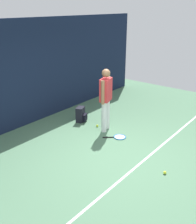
{
  "coord_description": "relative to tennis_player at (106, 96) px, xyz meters",
  "views": [
    {
      "loc": [
        -4.3,
        -3.05,
        3.21
      ],
      "look_at": [
        0.0,
        0.4,
        1.0
      ],
      "focal_mm": 43.02,
      "sensor_mm": 36.0,
      "label": 1
    }
  ],
  "objects": [
    {
      "name": "ground_plane",
      "position": [
        -1.05,
        -0.98,
        -0.97
      ],
      "size": [
        12.0,
        12.0,
        0.0
      ],
      "primitive_type": "plane",
      "color": "#4C7556"
    },
    {
      "name": "tennis_racket",
      "position": [
        -0.15,
        -0.55,
        -0.95
      ],
      "size": [
        0.55,
        0.57,
        0.03
      ],
      "rotation": [
        0.0,
        0.0,
        5.47
      ],
      "color": "black",
      "rests_on": "ground"
    },
    {
      "name": "backpack",
      "position": [
        0.01,
        0.91,
        -0.76
      ],
      "size": [
        0.35,
        0.36,
        0.44
      ],
      "rotation": [
        0.0,
        0.0,
        0.4
      ],
      "color": "black",
      "rests_on": "ground"
    },
    {
      "name": "tennis_ball_near_player",
      "position": [
        -0.91,
        -2.21,
        -0.93
      ],
      "size": [
        0.07,
        0.07,
        0.07
      ],
      "primitive_type": "sphere",
      "color": "#CCE033",
      "rests_on": "ground"
    },
    {
      "name": "court_line",
      "position": [
        -1.05,
        -1.62,
        -0.96
      ],
      "size": [
        9.0,
        0.05,
        0.0
      ],
      "primitive_type": "cube",
      "color": "white",
      "rests_on": "ground"
    },
    {
      "name": "tennis_ball_by_fence",
      "position": [
        0.0,
        0.29,
        -0.93
      ],
      "size": [
        0.07,
        0.07,
        0.07
      ],
      "primitive_type": "sphere",
      "color": "#CCE033",
      "rests_on": "ground"
    },
    {
      "name": "back_fence",
      "position": [
        -1.05,
        2.02,
        0.49
      ],
      "size": [
        10.0,
        0.1,
        2.91
      ],
      "primitive_type": "cube",
      "color": "#141E38",
      "rests_on": "ground"
    },
    {
      "name": "tennis_player",
      "position": [
        0.0,
        0.0,
        0.0
      ],
      "size": [
        0.51,
        0.33,
        1.7
      ],
      "rotation": [
        0.0,
        0.0,
        -2.85
      ],
      "color": "white",
      "rests_on": "ground"
    }
  ]
}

